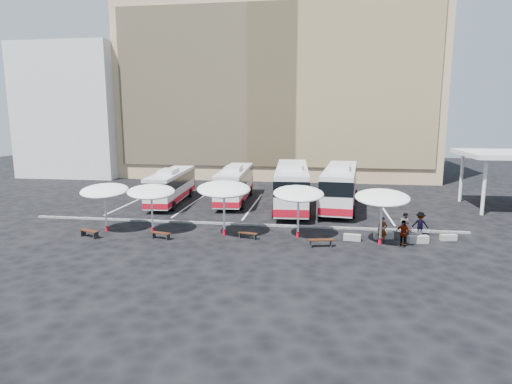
# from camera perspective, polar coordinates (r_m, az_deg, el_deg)

# --- Properties ---
(ground) EXTENTS (120.00, 120.00, 0.00)m
(ground) POSITION_cam_1_polar(r_m,az_deg,el_deg) (32.91, -2.50, -4.64)
(ground) COLOR black
(ground) RESTS_ON ground
(sandstone_building) EXTENTS (42.00, 18.25, 29.60)m
(sandstone_building) POSITION_cam_1_polar(r_m,az_deg,el_deg) (63.54, 3.05, 13.93)
(sandstone_building) COLOR tan
(sandstone_building) RESTS_ON ground
(apartment_block) EXTENTS (14.00, 14.00, 18.00)m
(apartment_block) POSITION_cam_1_polar(r_m,az_deg,el_deg) (68.36, -21.78, 9.92)
(apartment_block) COLOR silver
(apartment_block) RESTS_ON ground
(curb_divider) EXTENTS (34.00, 0.25, 0.15)m
(curb_divider) POSITION_cam_1_polar(r_m,az_deg,el_deg) (33.36, -2.34, -4.30)
(curb_divider) COLOR black
(curb_divider) RESTS_ON ground
(bay_lines) EXTENTS (24.15, 12.00, 0.01)m
(bay_lines) POSITION_cam_1_polar(r_m,az_deg,el_deg) (40.58, -0.35, -1.79)
(bay_lines) COLOR white
(bay_lines) RESTS_ON ground
(bus_0) EXTENTS (3.05, 10.86, 3.41)m
(bus_0) POSITION_cam_1_polar(r_m,az_deg,el_deg) (42.32, -11.21, 0.90)
(bus_0) COLOR silver
(bus_0) RESTS_ON ground
(bus_1) EXTENTS (3.08, 11.50, 3.62)m
(bus_1) POSITION_cam_1_polar(r_m,az_deg,el_deg) (42.23, -2.82, 1.21)
(bus_1) COLOR silver
(bus_1) RESTS_ON ground
(bus_2) EXTENTS (3.71, 13.52, 4.25)m
(bus_2) POSITION_cam_1_polar(r_m,az_deg,el_deg) (39.44, 4.79, 1.02)
(bus_2) COLOR silver
(bus_2) RESTS_ON ground
(bus_3) EXTENTS (3.97, 13.10, 4.09)m
(bus_3) POSITION_cam_1_polar(r_m,az_deg,el_deg) (40.30, 11.15, 0.95)
(bus_3) COLOR silver
(bus_3) RESTS_ON ground
(sunshade_0) EXTENTS (4.00, 4.03, 3.56)m
(sunshade_0) POSITION_cam_1_polar(r_m,az_deg,el_deg) (32.84, -19.54, 0.15)
(sunshade_0) COLOR silver
(sunshade_0) RESTS_ON ground
(sunshade_1) EXTENTS (4.46, 4.48, 3.54)m
(sunshade_1) POSITION_cam_1_polar(r_m,az_deg,el_deg) (31.49, -13.80, 0.01)
(sunshade_1) COLOR silver
(sunshade_1) RESTS_ON ground
(sunshade_2) EXTENTS (4.65, 4.69, 3.91)m
(sunshade_2) POSITION_cam_1_polar(r_m,az_deg,el_deg) (29.88, -4.31, 0.36)
(sunshade_2) COLOR silver
(sunshade_2) RESTS_ON ground
(sunshade_3) EXTENTS (4.09, 4.13, 3.65)m
(sunshade_3) POSITION_cam_1_polar(r_m,az_deg,el_deg) (29.47, 5.69, -0.23)
(sunshade_3) COLOR silver
(sunshade_3) RESTS_ON ground
(sunshade_4) EXTENTS (3.75, 3.79, 3.67)m
(sunshade_4) POSITION_cam_1_polar(r_m,az_deg,el_deg) (28.96, 16.48, -0.75)
(sunshade_4) COLOR silver
(sunshade_4) RESTS_ON ground
(wood_bench_0) EXTENTS (1.69, 1.00, 0.50)m
(wood_bench_0) POSITION_cam_1_polar(r_m,az_deg,el_deg) (32.15, -21.34, -4.98)
(wood_bench_0) COLOR black
(wood_bench_0) RESTS_ON ground
(wood_bench_1) EXTENTS (1.52, 0.74, 0.45)m
(wood_bench_1) POSITION_cam_1_polar(r_m,az_deg,el_deg) (30.30, -12.58, -5.49)
(wood_bench_1) COLOR black
(wood_bench_1) RESTS_ON ground
(wood_bench_2) EXTENTS (1.45, 0.71, 0.43)m
(wood_bench_2) POSITION_cam_1_polar(r_m,az_deg,el_deg) (29.64, -1.11, -5.63)
(wood_bench_2) COLOR black
(wood_bench_2) RESTS_ON ground
(wood_bench_3) EXTENTS (1.71, 0.77, 0.51)m
(wood_bench_3) POSITION_cam_1_polar(r_m,az_deg,el_deg) (28.14, 8.65, -6.49)
(wood_bench_3) COLOR black
(wood_bench_3) RESTS_ON ground
(conc_bench_0) EXTENTS (1.19, 0.52, 0.43)m
(conc_bench_0) POSITION_cam_1_polar(r_m,az_deg,el_deg) (30.00, 12.69, -5.92)
(conc_bench_0) COLOR gray
(conc_bench_0) RESTS_ON ground
(conc_bench_1) EXTENTS (1.37, 0.66, 0.49)m
(conc_bench_1) POSITION_cam_1_polar(r_m,az_deg,el_deg) (30.97, 16.65, -5.53)
(conc_bench_1) COLOR gray
(conc_bench_1) RESTS_ON ground
(conc_bench_2) EXTENTS (1.38, 0.68, 0.49)m
(conc_bench_2) POSITION_cam_1_polar(r_m,az_deg,el_deg) (30.68, 20.81, -5.92)
(conc_bench_2) COLOR gray
(conc_bench_2) RESTS_ON ground
(conc_bench_3) EXTENTS (1.13, 0.55, 0.41)m
(conc_bench_3) POSITION_cam_1_polar(r_m,az_deg,el_deg) (32.11, 24.27, -5.54)
(conc_bench_3) COLOR gray
(conc_bench_3) RESTS_ON ground
(passenger_0) EXTENTS (0.72, 0.54, 1.80)m
(passenger_0) POSITION_cam_1_polar(r_m,az_deg,el_deg) (29.64, 16.49, -4.91)
(passenger_0) COLOR black
(passenger_0) RESTS_ON ground
(passenger_1) EXTENTS (0.95, 0.97, 1.57)m
(passenger_1) POSITION_cam_1_polar(r_m,az_deg,el_deg) (32.53, 19.25, -3.95)
(passenger_1) COLOR black
(passenger_1) RESTS_ON ground
(passenger_2) EXTENTS (1.09, 0.94, 1.76)m
(passenger_2) POSITION_cam_1_polar(r_m,az_deg,el_deg) (29.36, 19.01, -5.23)
(passenger_2) COLOR black
(passenger_2) RESTS_ON ground
(passenger_3) EXTENTS (1.26, 0.89, 1.78)m
(passenger_3) POSITION_cam_1_polar(r_m,az_deg,el_deg) (32.10, 21.06, -4.06)
(passenger_3) COLOR black
(passenger_3) RESTS_ON ground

